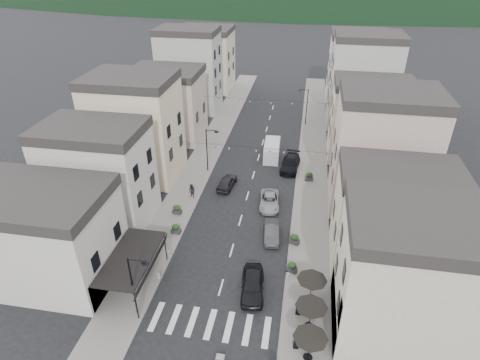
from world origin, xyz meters
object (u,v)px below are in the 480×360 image
object	(u,v)px
parked_car_b	(272,232)
parked_car_d	(290,164)
parked_car_e	(227,182)
pedestrian_a	(144,243)
parked_car_a	(253,285)
pedestrian_b	(192,191)
parked_car_c	(269,201)
delivery_van	(272,150)

from	to	relation	value
parked_car_b	parked_car_d	distance (m)	14.86
parked_car_e	pedestrian_a	world-z (taller)	pedestrian_a
parked_car_b	pedestrian_a	xyz separation A→B (m)	(-12.08, -4.19, 0.21)
parked_car_a	pedestrian_b	xyz separation A→B (m)	(-9.15, 13.31, 0.19)
parked_car_c	pedestrian_b	bearing A→B (deg)	175.22
pedestrian_a	pedestrian_b	world-z (taller)	pedestrian_b
parked_car_c	parked_car_d	bearing A→B (deg)	73.78
delivery_van	pedestrian_b	bearing A→B (deg)	-126.67
parked_car_a	parked_car_e	world-z (taller)	parked_car_a
parked_car_c	delivery_van	size ratio (longest dim) A/B	0.90
parked_car_d	pedestrian_a	distance (m)	23.06
delivery_van	pedestrian_a	bearing A→B (deg)	-117.61
pedestrian_a	parked_car_d	bearing A→B (deg)	48.20
parked_car_a	parked_car_d	bearing A→B (deg)	79.04
parked_car_d	delivery_van	distance (m)	3.97
parked_car_c	delivery_van	world-z (taller)	delivery_van
parked_car_a	delivery_van	distance (m)	25.32
parked_car_e	delivery_van	distance (m)	9.98
parked_car_c	pedestrian_a	distance (m)	14.96
parked_car_a	parked_car_b	distance (m)	7.74
parked_car_e	pedestrian_b	xyz separation A→B (m)	(-3.55, -3.15, 0.30)
parked_car_c	pedestrian_a	xyz separation A→B (m)	(-11.24, -9.87, 0.24)
parked_car_c	parked_car_e	size ratio (longest dim) A/B	1.13
parked_car_a	delivery_van	world-z (taller)	delivery_van
parked_car_d	parked_car_e	world-z (taller)	parked_car_d
delivery_van	pedestrian_b	size ratio (longest dim) A/B	2.96
parked_car_a	parked_car_c	distance (m)	13.36
parked_car_a	pedestrian_a	world-z (taller)	pedestrian_a
parked_car_a	parked_car_d	xyz separation A→B (m)	(1.80, 22.52, -0.04)
parked_car_c	pedestrian_a	size ratio (longest dim) A/B	3.04
parked_car_e	pedestrian_a	distance (m)	14.15
parked_car_a	parked_car_e	size ratio (longest dim) A/B	1.15
parked_car_a	pedestrian_b	size ratio (longest dim) A/B	2.70
parked_car_d	parked_car_b	bearing A→B (deg)	-88.73
parked_car_b	pedestrian_a	size ratio (longest dim) A/B	2.67
delivery_van	pedestrian_a	size ratio (longest dim) A/B	3.39
delivery_van	pedestrian_b	world-z (taller)	delivery_van
pedestrian_b	pedestrian_a	bearing A→B (deg)	-77.98
parked_car_b	parked_car_e	distance (m)	10.88
parked_car_d	parked_car_e	distance (m)	9.56
delivery_van	parked_car_a	bearing A→B (deg)	-90.19
parked_car_c	parked_car_b	bearing A→B (deg)	-86.70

